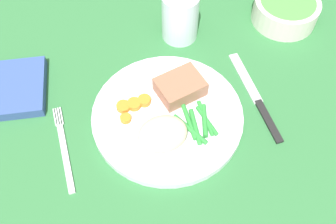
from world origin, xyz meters
TOP-DOWN VIEW (x-y plane):
  - dining_table at (0.00, 0.00)cm, footprint 120.00×90.00cm
  - dinner_plate at (1.62, -0.34)cm, footprint 26.08×26.08cm
  - meat_portion at (5.14, 3.77)cm, footprint 8.98×7.63cm
  - mashed_potatoes at (-0.73, -5.03)cm, footprint 7.99×6.27cm
  - carrot_slices at (-3.66, 2.99)cm, footprint 6.13×4.61cm
  - green_beans at (5.84, -3.57)cm, footprint 6.34×8.66cm
  - fork at (-16.56, -0.59)cm, footprint 1.44×16.60cm
  - knife at (18.18, -0.62)cm, footprint 1.70×20.50cm
  - water_glass at (9.99, 18.63)cm, footprint 7.15×7.15cm
  - salad_bowl at (32.05, 16.37)cm, footprint 13.19×13.19cm
  - napkin at (-24.58, 14.10)cm, footprint 15.65×14.47cm

SIDE VIEW (x-z plane):
  - dining_table at x=0.00cm, z-range 0.00..2.00cm
  - knife at x=18.18cm, z-range 1.88..2.52cm
  - fork at x=-16.56cm, z-range 2.00..2.40cm
  - dinner_plate at x=1.62cm, z-range 2.00..3.60cm
  - napkin at x=-24.58cm, z-range 2.00..3.99cm
  - green_beans at x=5.84cm, z-range 3.56..4.45cm
  - carrot_slices at x=-3.66cm, z-range 3.55..4.66cm
  - salad_bowl at x=32.05cm, z-range 2.31..7.19cm
  - meat_portion at x=5.14cm, z-range 3.60..6.56cm
  - mashed_potatoes at x=-0.73cm, z-range 3.60..8.74cm
  - water_glass at x=9.99cm, z-range 1.30..11.22cm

